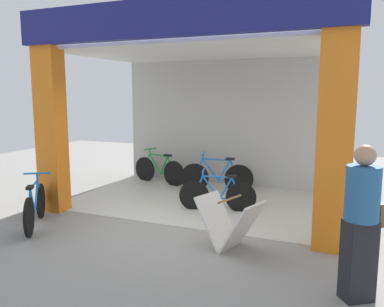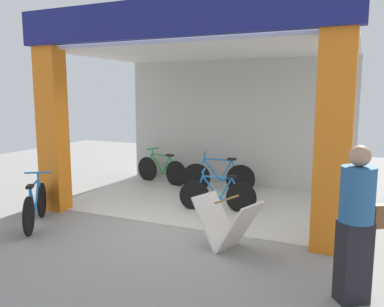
{
  "view_description": "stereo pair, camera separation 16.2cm",
  "coord_description": "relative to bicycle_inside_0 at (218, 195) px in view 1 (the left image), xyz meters",
  "views": [
    {
      "loc": [
        2.81,
        -5.84,
        2.26
      ],
      "look_at": [
        0.0,
        0.86,
        1.15
      ],
      "focal_mm": 36.78,
      "sensor_mm": 36.0,
      "label": 1
    },
    {
      "loc": [
        2.96,
        -5.78,
        2.26
      ],
      "look_at": [
        0.0,
        0.86,
        1.15
      ],
      "focal_mm": 36.78,
      "sensor_mm": 36.0,
      "label": 2
    }
  ],
  "objects": [
    {
      "name": "sandwich_board_sign",
      "position": [
        0.76,
        -1.69,
        0.05
      ],
      "size": [
        1.04,
        0.81,
        0.77
      ],
      "color": "silver",
      "rests_on": "ground"
    },
    {
      "name": "ground_plane",
      "position": [
        -0.42,
        -1.14,
        -0.33
      ],
      "size": [
        19.18,
        19.18,
        0.0
      ],
      "primitive_type": "plane",
      "color": "gray",
      "rests_on": "ground"
    },
    {
      "name": "bicycle_parked_0",
      "position": [
        -2.58,
        -2.04,
        0.03
      ],
      "size": [
        0.92,
        1.37,
        0.89
      ],
      "color": "black",
      "rests_on": "ground"
    },
    {
      "name": "bicycle_inside_2",
      "position": [
        -2.13,
        1.66,
        0.03
      ],
      "size": [
        1.57,
        0.5,
        0.88
      ],
      "color": "black",
      "rests_on": "ground"
    },
    {
      "name": "bicycle_inside_1",
      "position": [
        -0.5,
        1.39,
        0.04
      ],
      "size": [
        1.64,
        0.54,
        0.93
      ],
      "color": "black",
      "rests_on": "ground"
    },
    {
      "name": "pedestrian_0",
      "position": [
        2.5,
        -2.52,
        0.58
      ],
      "size": [
        0.57,
        0.5,
        1.73
      ],
      "color": "black",
      "rests_on": "ground"
    },
    {
      "name": "bicycle_inside_0",
      "position": [
        0.0,
        0.0,
        0.0
      ],
      "size": [
        1.45,
        0.48,
        0.82
      ],
      "color": "black",
      "rests_on": "ground"
    },
    {
      "name": "shop_facade",
      "position": [
        -0.42,
        0.64,
        1.69
      ],
      "size": [
        5.79,
        3.74,
        3.73
      ],
      "color": "beige",
      "rests_on": "ground"
    }
  ]
}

